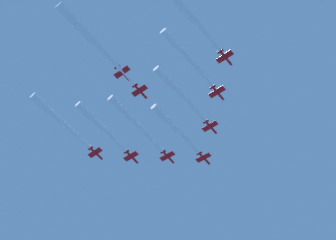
{
  "coord_description": "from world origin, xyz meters",
  "views": [
    {
      "loc": [
        110.42,
        -2.08,
        -24.78
      ],
      "look_at": [
        0.0,
        0.0,
        183.71
      ],
      "focal_mm": 53.09,
      "sensor_mm": 36.0,
      "label": 1
    }
  ],
  "objects_px": {
    "jet_starboard_mid": "(183,53)",
    "jet_trail_starboard": "(82,29)",
    "jet_starboard_outer": "(190,16)",
    "jet_lead": "(172,125)",
    "jet_port_inner": "(131,119)",
    "jet_port_outer": "(56,116)",
    "jet_starboard_inner": "(176,89)",
    "jet_trail_port": "(99,48)",
    "jet_port_mid": "(97,123)"
  },
  "relations": [
    {
      "from": "jet_port_inner",
      "to": "jet_starboard_inner",
      "type": "distance_m",
      "value": 26.21
    },
    {
      "from": "jet_starboard_inner",
      "to": "jet_port_outer",
      "type": "xyz_separation_m",
      "value": [
        -15.63,
        -57.02,
        1.31
      ]
    },
    {
      "from": "jet_port_outer",
      "to": "jet_trail_starboard",
      "type": "xyz_separation_m",
      "value": [
        43.73,
        15.64,
        -2.35
      ]
    },
    {
      "from": "jet_port_mid",
      "to": "jet_lead",
      "type": "bearing_deg",
      "value": 91.68
    },
    {
      "from": "jet_starboard_inner",
      "to": "jet_trail_starboard",
      "type": "height_order",
      "value": "jet_starboard_inner"
    },
    {
      "from": "jet_starboard_inner",
      "to": "jet_starboard_mid",
      "type": "relative_size",
      "value": 1.01
    },
    {
      "from": "jet_port_outer",
      "to": "jet_trail_starboard",
      "type": "relative_size",
      "value": 1.02
    },
    {
      "from": "jet_starboard_mid",
      "to": "jet_lead",
      "type": "bearing_deg",
      "value": -173.48
    },
    {
      "from": "jet_lead",
      "to": "jet_starboard_outer",
      "type": "distance_m",
      "value": 53.71
    },
    {
      "from": "jet_trail_starboard",
      "to": "jet_port_mid",
      "type": "bearing_deg",
      "value": 174.43
    },
    {
      "from": "jet_lead",
      "to": "jet_port_outer",
      "type": "height_order",
      "value": "jet_port_outer"
    },
    {
      "from": "jet_port_mid",
      "to": "jet_port_outer",
      "type": "relative_size",
      "value": 0.93
    },
    {
      "from": "jet_starboard_mid",
      "to": "jet_port_outer",
      "type": "height_order",
      "value": "jet_port_outer"
    },
    {
      "from": "jet_trail_starboard",
      "to": "jet_lead",
      "type": "bearing_deg",
      "value": 139.56
    },
    {
      "from": "jet_port_inner",
      "to": "jet_port_mid",
      "type": "xyz_separation_m",
      "value": [
        -1.84,
        -16.07,
        -1.22
      ]
    },
    {
      "from": "jet_port_inner",
      "to": "jet_port_outer",
      "type": "distance_m",
      "value": 36.19
    },
    {
      "from": "jet_starboard_outer",
      "to": "jet_starboard_inner",
      "type": "bearing_deg",
      "value": -171.51
    },
    {
      "from": "jet_starboard_mid",
      "to": "jet_trail_starboard",
      "type": "distance_m",
      "value": 45.36
    },
    {
      "from": "jet_port_inner",
      "to": "jet_lead",
      "type": "bearing_deg",
      "value": 98.42
    },
    {
      "from": "jet_port_mid",
      "to": "jet_trail_starboard",
      "type": "xyz_separation_m",
      "value": [
        45.82,
        -4.47,
        -0.06
      ]
    },
    {
      "from": "jet_port_inner",
      "to": "jet_starboard_outer",
      "type": "xyz_separation_m",
      "value": [
        50.43,
        26.01,
        -0.6
      ]
    },
    {
      "from": "jet_port_inner",
      "to": "jet_port_outer",
      "type": "bearing_deg",
      "value": -89.6
    },
    {
      "from": "jet_trail_starboard",
      "to": "jet_port_inner",
      "type": "bearing_deg",
      "value": 154.97
    },
    {
      "from": "jet_lead",
      "to": "jet_port_mid",
      "type": "height_order",
      "value": "jet_lead"
    },
    {
      "from": "jet_lead",
      "to": "jet_trail_starboard",
      "type": "bearing_deg",
      "value": -40.44
    },
    {
      "from": "jet_port_outer",
      "to": "jet_starboard_outer",
      "type": "bearing_deg",
      "value": 51.1
    },
    {
      "from": "jet_starboard_outer",
      "to": "jet_trail_starboard",
      "type": "distance_m",
      "value": 46.99
    },
    {
      "from": "jet_starboard_outer",
      "to": "jet_lead",
      "type": "bearing_deg",
      "value": -172.94
    },
    {
      "from": "jet_port_outer",
      "to": "jet_trail_port",
      "type": "xyz_separation_m",
      "value": [
        35.56,
        22.75,
        -2.2
      ]
    },
    {
      "from": "jet_port_inner",
      "to": "jet_port_outer",
      "type": "relative_size",
      "value": 1.02
    },
    {
      "from": "jet_starboard_mid",
      "to": "jet_starboard_outer",
      "type": "bearing_deg",
      "value": 8.21
    },
    {
      "from": "jet_port_outer",
      "to": "jet_starboard_inner",
      "type": "bearing_deg",
      "value": 74.67
    },
    {
      "from": "jet_port_outer",
      "to": "jet_trail_port",
      "type": "relative_size",
      "value": 0.98
    },
    {
      "from": "jet_port_inner",
      "to": "jet_trail_starboard",
      "type": "relative_size",
      "value": 1.04
    },
    {
      "from": "jet_starboard_inner",
      "to": "jet_trail_starboard",
      "type": "relative_size",
      "value": 0.98
    },
    {
      "from": "jet_starboard_inner",
      "to": "jet_trail_port",
      "type": "xyz_separation_m",
      "value": [
        19.93,
        -34.28,
        -0.88
      ]
    },
    {
      "from": "jet_port_outer",
      "to": "jet_starboard_outer",
      "type": "distance_m",
      "value": 79.92
    },
    {
      "from": "jet_port_mid",
      "to": "jet_starboard_mid",
      "type": "xyz_separation_m",
      "value": [
        35.27,
        39.62,
        1.67
      ]
    },
    {
      "from": "jet_lead",
      "to": "jet_port_mid",
      "type": "relative_size",
      "value": 0.99
    },
    {
      "from": "jet_starboard_outer",
      "to": "jet_trail_port",
      "type": "height_order",
      "value": "jet_starboard_outer"
    },
    {
      "from": "jet_lead",
      "to": "jet_starboard_outer",
      "type": "xyz_separation_m",
      "value": [
        53.3,
        6.6,
        -0.4
      ]
    },
    {
      "from": "jet_lead",
      "to": "jet_port_outer",
      "type": "distance_m",
      "value": 55.68
    },
    {
      "from": "jet_starboard_outer",
      "to": "jet_port_inner",
      "type": "bearing_deg",
      "value": -152.72
    },
    {
      "from": "jet_starboard_mid",
      "to": "jet_port_outer",
      "type": "bearing_deg",
      "value": -119.06
    },
    {
      "from": "jet_starboard_mid",
      "to": "jet_trail_starboard",
      "type": "relative_size",
      "value": 0.97
    },
    {
      "from": "jet_starboard_inner",
      "to": "jet_trail_starboard",
      "type": "bearing_deg",
      "value": -55.82
    },
    {
      "from": "jet_port_inner",
      "to": "jet_trail_starboard",
      "type": "bearing_deg",
      "value": -25.03
    },
    {
      "from": "jet_port_outer",
      "to": "jet_trail_port",
      "type": "bearing_deg",
      "value": 32.61
    },
    {
      "from": "jet_port_inner",
      "to": "jet_starboard_mid",
      "type": "relative_size",
      "value": 1.08
    },
    {
      "from": "jet_trail_port",
      "to": "jet_starboard_outer",
      "type": "bearing_deg",
      "value": 69.66
    }
  ]
}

